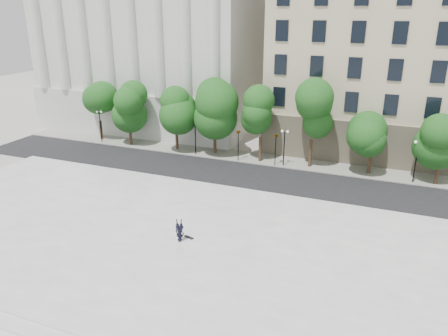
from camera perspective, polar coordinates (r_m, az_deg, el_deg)
The scene contains 12 objects.
ground at distance 32.37m, azimuth -12.88°, elevation -11.25°, with size 160.00×160.00×0.00m, color beige.
plaza at distance 34.39m, azimuth -10.10°, elevation -8.60°, with size 44.00×22.00×0.45m, color white.
street at distance 46.63m, azimuth -0.47°, elevation -0.67°, with size 60.00×8.00×0.02m, color black.
far_sidewalk at distance 51.89m, azimuth 2.05°, elevation 1.57°, with size 60.00×4.00×0.12m, color gray.
building_west at distance 69.62m, azimuth -7.34°, elevation 16.96°, with size 31.50×27.65×25.60m.
building_east at distance 61.56m, azimuth 25.67°, elevation 13.18°, with size 36.00×26.15×23.00m.
traffic_light_west at distance 49.15m, azimuth 1.89°, elevation 4.96°, with size 0.83×1.81×4.21m.
traffic_light_east at distance 47.89m, azimuth 6.82°, elevation 4.47°, with size 0.92×1.91×4.25m.
person_lying at distance 32.64m, azimuth -5.76°, elevation -9.11°, with size 0.65×0.42×1.77m, color black.
skateboard at distance 33.12m, azimuth -4.63°, elevation -9.00°, with size 0.81×0.21×0.08m, color black.
street_trees at distance 50.03m, azimuth 1.73°, elevation 7.11°, with size 44.38×4.83×7.85m.
lamp_posts at distance 49.66m, azimuth 1.93°, elevation 4.19°, with size 38.60×0.28×4.44m.
Camera 1 is at (16.57, -22.31, 16.60)m, focal length 35.00 mm.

